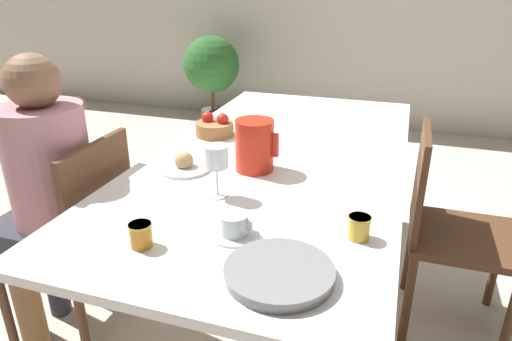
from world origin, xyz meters
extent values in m
plane|color=beige|center=(0.00, 0.00, 0.00)|extent=(20.00, 20.00, 0.00)
cube|color=white|center=(0.00, 0.00, 0.72)|extent=(1.00, 2.00, 0.03)
cylinder|color=brown|center=(-0.44, 0.94, 0.35)|extent=(0.07, 0.07, 0.70)
cylinder|color=brown|center=(0.44, 0.94, 0.35)|extent=(0.07, 0.07, 0.70)
cylinder|color=#51331E|center=(-0.95, -0.62, 0.21)|extent=(0.04, 0.04, 0.42)
cylinder|color=#51331E|center=(-0.95, -0.25, 0.21)|extent=(0.04, 0.04, 0.42)
cylinder|color=#51331E|center=(-0.58, -0.62, 0.21)|extent=(0.04, 0.04, 0.42)
cylinder|color=#51331E|center=(-0.58, -0.25, 0.21)|extent=(0.04, 0.04, 0.42)
cube|color=#51331E|center=(-0.76, -0.44, 0.43)|extent=(0.42, 0.42, 0.03)
cube|color=#51331E|center=(-0.56, -0.44, 0.66)|extent=(0.03, 0.39, 0.42)
cylinder|color=#51331E|center=(0.95, 0.27, 0.21)|extent=(0.04, 0.04, 0.42)
cylinder|color=#51331E|center=(0.95, -0.10, 0.21)|extent=(0.04, 0.04, 0.42)
cylinder|color=#51331E|center=(0.58, 0.27, 0.21)|extent=(0.04, 0.04, 0.42)
cylinder|color=#51331E|center=(0.58, -0.10, 0.21)|extent=(0.04, 0.04, 0.42)
cube|color=#51331E|center=(0.76, 0.09, 0.43)|extent=(0.42, 0.42, 0.03)
cube|color=#51331E|center=(0.56, 0.09, 0.66)|extent=(0.03, 0.39, 0.42)
cylinder|color=#33333D|center=(-0.91, -0.55, 0.22)|extent=(0.09, 0.09, 0.45)
cylinder|color=#33333D|center=(-0.91, -0.39, 0.22)|extent=(0.09, 0.09, 0.45)
cube|color=#33333D|center=(-0.83, -0.47, 0.49)|extent=(0.30, 0.34, 0.11)
cylinder|color=#B77A84|center=(-0.74, -0.47, 0.77)|extent=(0.30, 0.30, 0.46)
sphere|color=brown|center=(-0.74, -0.47, 1.08)|extent=(0.19, 0.19, 0.19)
cylinder|color=brown|center=(-0.84, -0.26, 0.88)|extent=(0.25, 0.06, 0.20)
cylinder|color=red|center=(-0.05, -0.18, 0.83)|extent=(0.14, 0.14, 0.19)
cube|color=red|center=(0.04, -0.18, 0.84)|extent=(0.02, 0.02, 0.09)
cone|color=red|center=(-0.10, -0.18, 0.91)|extent=(0.04, 0.04, 0.04)
cylinder|color=white|center=(-0.09, -0.43, 0.74)|extent=(0.07, 0.07, 0.00)
cylinder|color=white|center=(-0.09, -0.43, 0.79)|extent=(0.01, 0.01, 0.10)
cylinder|color=white|center=(-0.09, -0.43, 0.87)|extent=(0.08, 0.08, 0.07)
cylinder|color=silver|center=(0.05, -0.65, 0.74)|extent=(0.14, 0.14, 0.01)
cylinder|color=silver|center=(0.05, -0.65, 0.77)|extent=(0.08, 0.08, 0.06)
cube|color=silver|center=(0.10, -0.65, 0.77)|extent=(0.01, 0.01, 0.03)
cylinder|color=gray|center=(0.22, -0.80, 0.74)|extent=(0.27, 0.27, 0.02)
cylinder|color=gray|center=(0.22, -0.80, 0.76)|extent=(0.27, 0.27, 0.01)
cylinder|color=silver|center=(-0.30, -0.26, 0.74)|extent=(0.20, 0.20, 0.01)
sphere|color=tan|center=(-0.30, -0.26, 0.77)|extent=(0.07, 0.07, 0.07)
cylinder|color=#C67A1E|center=(-0.17, -0.78, 0.77)|extent=(0.06, 0.06, 0.07)
cylinder|color=gold|center=(-0.17, -0.78, 0.80)|extent=(0.06, 0.06, 0.01)
cylinder|color=gold|center=(0.39, -0.56, 0.77)|extent=(0.06, 0.06, 0.07)
cylinder|color=gold|center=(0.39, -0.56, 0.80)|extent=(0.06, 0.06, 0.01)
cylinder|color=#9E6B3D|center=(-0.34, 0.14, 0.77)|extent=(0.17, 0.17, 0.06)
sphere|color=red|center=(-0.31, 0.15, 0.81)|extent=(0.06, 0.06, 0.06)
sphere|color=red|center=(-0.38, 0.15, 0.81)|extent=(0.06, 0.06, 0.06)
cylinder|color=#4C4742|center=(-1.36, 2.45, 0.08)|extent=(0.24, 0.24, 0.16)
cylinder|color=brown|center=(-1.36, 2.45, 0.27)|extent=(0.04, 0.04, 0.22)
sphere|color=#2D6B2D|center=(-1.36, 2.45, 0.61)|extent=(0.55, 0.55, 0.55)
camera|label=1|loc=(0.46, -1.69, 1.41)|focal=32.00mm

